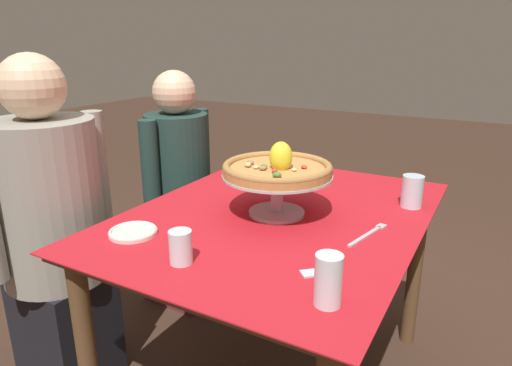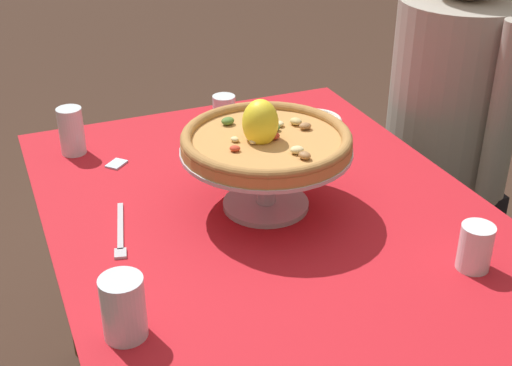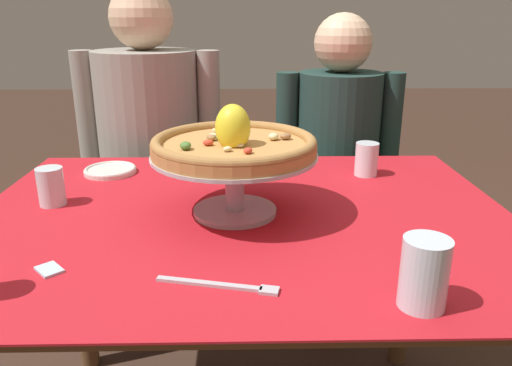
{
  "view_description": "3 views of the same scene",
  "coord_description": "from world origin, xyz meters",
  "px_view_note": "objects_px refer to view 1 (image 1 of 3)",
  "views": [
    {
      "loc": [
        -1.31,
        -0.64,
        1.3
      ],
      "look_at": [
        -0.06,
        0.06,
        0.85
      ],
      "focal_mm": 31.64,
      "sensor_mm": 36.0,
      "label": 1
    },
    {
      "loc": [
        1.21,
        -0.53,
        1.52
      ],
      "look_at": [
        -0.06,
        -0.0,
        0.77
      ],
      "focal_mm": 48.76,
      "sensor_mm": 36.0,
      "label": 2
    },
    {
      "loc": [
        0.01,
        -1.06,
        1.17
      ],
      "look_at": [
        0.03,
        0.06,
        0.78
      ],
      "focal_mm": 34.68,
      "sensor_mm": 36.0,
      "label": 3
    }
  ],
  "objects_px": {
    "pizza": "(277,168)",
    "water_glass_back_right": "(258,167)",
    "diner_left": "(53,232)",
    "diner_right": "(180,199)",
    "water_glass_side_left": "(181,249)",
    "water_glass_front_right": "(412,194)",
    "side_plate": "(133,232)",
    "sugar_packet": "(311,273)",
    "pizza_stand": "(277,187)",
    "water_glass_front_left": "(328,283)",
    "dinner_fork": "(369,234)"
  },
  "relations": [
    {
      "from": "water_glass_back_right",
      "to": "side_plate",
      "type": "height_order",
      "value": "water_glass_back_right"
    },
    {
      "from": "sugar_packet",
      "to": "water_glass_back_right",
      "type": "bearing_deg",
      "value": 37.81
    },
    {
      "from": "diner_left",
      "to": "water_glass_front_left",
      "type": "bearing_deg",
      "value": -95.57
    },
    {
      "from": "sugar_packet",
      "to": "diner_right",
      "type": "distance_m",
      "value": 1.22
    },
    {
      "from": "side_plate",
      "to": "diner_right",
      "type": "xyz_separation_m",
      "value": [
        0.73,
        0.41,
        -0.19
      ]
    },
    {
      "from": "pizza",
      "to": "water_glass_side_left",
      "type": "relative_size",
      "value": 3.97
    },
    {
      "from": "dinner_fork",
      "to": "diner_left",
      "type": "height_order",
      "value": "diner_left"
    },
    {
      "from": "diner_left",
      "to": "diner_right",
      "type": "relative_size",
      "value": 1.08
    },
    {
      "from": "water_glass_side_left",
      "to": "water_glass_front_right",
      "type": "distance_m",
      "value": 0.87
    },
    {
      "from": "water_glass_front_right",
      "to": "sugar_packet",
      "type": "relative_size",
      "value": 2.3
    },
    {
      "from": "dinner_fork",
      "to": "water_glass_side_left",
      "type": "bearing_deg",
      "value": 137.63
    },
    {
      "from": "water_glass_back_right",
      "to": "sugar_packet",
      "type": "height_order",
      "value": "water_glass_back_right"
    },
    {
      "from": "diner_left",
      "to": "water_glass_side_left",
      "type": "bearing_deg",
      "value": -99.07
    },
    {
      "from": "dinner_fork",
      "to": "sugar_packet",
      "type": "distance_m",
      "value": 0.32
    },
    {
      "from": "pizza_stand",
      "to": "side_plate",
      "type": "xyz_separation_m",
      "value": [
        -0.37,
        0.31,
        -0.09
      ]
    },
    {
      "from": "pizza_stand",
      "to": "diner_left",
      "type": "bearing_deg",
      "value": 114.01
    },
    {
      "from": "diner_left",
      "to": "diner_right",
      "type": "distance_m",
      "value": 0.7
    },
    {
      "from": "water_glass_front_right",
      "to": "side_plate",
      "type": "relative_size",
      "value": 0.78
    },
    {
      "from": "water_glass_front_right",
      "to": "dinner_fork",
      "type": "xyz_separation_m",
      "value": [
        -0.31,
        0.06,
        -0.05
      ]
    },
    {
      "from": "water_glass_front_right",
      "to": "pizza_stand",
      "type": "bearing_deg",
      "value": 127.77
    },
    {
      "from": "water_glass_back_right",
      "to": "dinner_fork",
      "type": "relative_size",
      "value": 0.44
    },
    {
      "from": "water_glass_front_left",
      "to": "dinner_fork",
      "type": "distance_m",
      "value": 0.43
    },
    {
      "from": "pizza",
      "to": "side_plate",
      "type": "distance_m",
      "value": 0.5
    },
    {
      "from": "water_glass_front_left",
      "to": "sugar_packet",
      "type": "distance_m",
      "value": 0.15
    },
    {
      "from": "pizza_stand",
      "to": "diner_left",
      "type": "height_order",
      "value": "diner_left"
    },
    {
      "from": "pizza_stand",
      "to": "water_glass_front_left",
      "type": "bearing_deg",
      "value": -141.44
    },
    {
      "from": "pizza_stand",
      "to": "sugar_packet",
      "type": "xyz_separation_m",
      "value": [
        -0.33,
        -0.26,
        -0.09
      ]
    },
    {
      "from": "pizza_stand",
      "to": "diner_right",
      "type": "height_order",
      "value": "diner_right"
    },
    {
      "from": "pizza",
      "to": "water_glass_front_left",
      "type": "height_order",
      "value": "pizza"
    },
    {
      "from": "dinner_fork",
      "to": "diner_left",
      "type": "bearing_deg",
      "value": 106.58
    },
    {
      "from": "pizza",
      "to": "diner_right",
      "type": "bearing_deg",
      "value": 62.96
    },
    {
      "from": "water_glass_back_right",
      "to": "side_plate",
      "type": "bearing_deg",
      "value": 177.43
    },
    {
      "from": "side_plate",
      "to": "diner_left",
      "type": "distance_m",
      "value": 0.45
    },
    {
      "from": "side_plate",
      "to": "diner_left",
      "type": "height_order",
      "value": "diner_left"
    },
    {
      "from": "pizza",
      "to": "water_glass_back_right",
      "type": "xyz_separation_m",
      "value": [
        0.37,
        0.28,
        -0.13
      ]
    },
    {
      "from": "diner_right",
      "to": "pizza",
      "type": "bearing_deg",
      "value": -117.04
    },
    {
      "from": "water_glass_back_right",
      "to": "sugar_packet",
      "type": "xyz_separation_m",
      "value": [
        -0.7,
        -0.54,
        -0.04
      ]
    },
    {
      "from": "diner_left",
      "to": "pizza_stand",
      "type": "bearing_deg",
      "value": -65.99
    },
    {
      "from": "side_plate",
      "to": "dinner_fork",
      "type": "relative_size",
      "value": 0.7
    },
    {
      "from": "water_glass_front_left",
      "to": "dinner_fork",
      "type": "bearing_deg",
      "value": 3.04
    },
    {
      "from": "water_glass_side_left",
      "to": "sugar_packet",
      "type": "distance_m",
      "value": 0.35
    },
    {
      "from": "water_glass_side_left",
      "to": "sugar_packet",
      "type": "bearing_deg",
      "value": -71.17
    },
    {
      "from": "pizza",
      "to": "side_plate",
      "type": "bearing_deg",
      "value": 139.77
    },
    {
      "from": "pizza_stand",
      "to": "sugar_packet",
      "type": "distance_m",
      "value": 0.43
    },
    {
      "from": "diner_left",
      "to": "dinner_fork",
      "type": "bearing_deg",
      "value": -73.42
    },
    {
      "from": "water_glass_front_left",
      "to": "water_glass_side_left",
      "type": "height_order",
      "value": "water_glass_front_left"
    },
    {
      "from": "dinner_fork",
      "to": "diner_left",
      "type": "relative_size",
      "value": 0.17
    },
    {
      "from": "water_glass_side_left",
      "to": "diner_left",
      "type": "distance_m",
      "value": 0.7
    },
    {
      "from": "side_plate",
      "to": "sugar_packet",
      "type": "distance_m",
      "value": 0.57
    },
    {
      "from": "pizza_stand",
      "to": "dinner_fork",
      "type": "bearing_deg",
      "value": -92.22
    }
  ]
}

